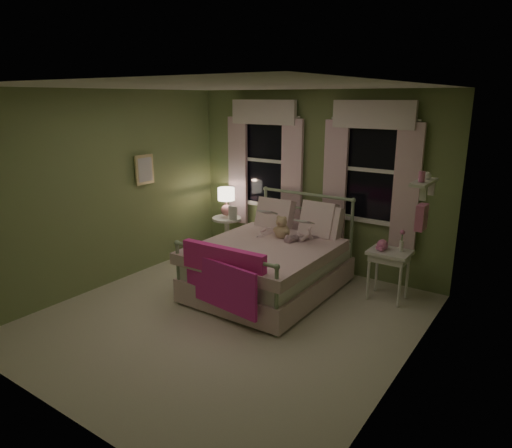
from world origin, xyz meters
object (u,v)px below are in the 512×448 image
Objects in this scene: teddy_bear at (282,229)px; nightstand_right at (389,258)px; child_right at (306,220)px; nightstand_left at (227,231)px; bed at (271,264)px; table_lamp at (226,199)px; child_left at (271,214)px.

nightstand_right is at bearing 14.01° from teddy_bear.
nightstand_left is (-1.60, 0.32, -0.50)m from child_right.
table_lamp is at bearing 150.42° from bed.
bed is 1.63m from table_lamp.
child_left is at bearing -17.06° from nightstand_left.
child_right is 1.16m from nightstand_right.
child_left is 1.09× the size of nightstand_left.
bed is at bearing 122.36° from child_left.
bed is 6.24× the size of teddy_bear.
nightstand_left is at bearing 150.42° from bed.
teddy_bear is 0.50× the size of nightstand_left.
teddy_bear is at bearing -19.89° from table_lamp.
bed is 3.18× the size of nightstand_right.
child_right is 1.08× the size of nightstand_left.
child_right reaches higher than nightstand_right.
nightstand_right is at bearing -148.12° from child_right.
bed reaches higher than teddy_bear.
child_right is 1.63m from table_lamp.
child_left is 1.01× the size of child_right.
table_lamp is (-1.32, 0.75, 0.58)m from bed.
bed reaches higher than nightstand_right.
child_right is at bearing -170.46° from nightstand_right.
child_left is (-0.29, 0.43, 0.55)m from bed.
child_right reaches higher than teddy_bear.
table_lamp is (-1.04, 0.32, 0.03)m from child_left.
child_right is (0.27, 0.43, 0.55)m from bed.
child_right is 1.70m from nightstand_left.
child_left is 0.35m from teddy_bear.
teddy_bear reaches higher than nightstand_left.
bed is 2.87× the size of child_left.
nightstand_left is at bearing -18.11° from child_left.
child_right reaches higher than table_lamp.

